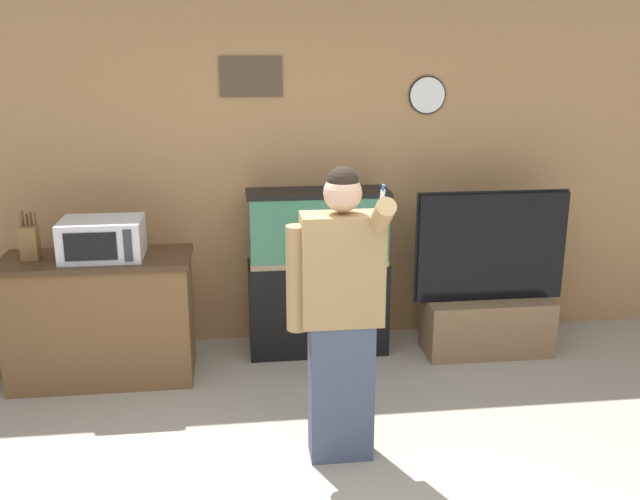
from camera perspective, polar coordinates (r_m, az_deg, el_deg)
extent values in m
cube|color=#A87A4C|center=(5.44, -2.80, 6.01)|extent=(10.00, 0.06, 2.60)
cube|color=#4C3D2D|center=(5.31, -5.55, 13.64)|extent=(0.45, 0.02, 0.29)
cylinder|color=white|center=(5.51, 8.58, 12.15)|extent=(0.26, 0.03, 0.26)
cylinder|color=black|center=(5.51, 8.57, 12.16)|extent=(0.28, 0.01, 0.28)
cube|color=brown|center=(5.15, -17.09, -5.45)|extent=(1.22, 0.51, 0.85)
cube|color=#3D2A19|center=(5.01, -17.50, -0.74)|extent=(1.26, 0.55, 0.03)
cube|color=silver|center=(4.94, -17.01, 0.88)|extent=(0.53, 0.38, 0.26)
cube|color=black|center=(4.77, -17.89, 0.25)|extent=(0.33, 0.01, 0.18)
cube|color=#2D2D33|center=(4.73, -15.12, 0.35)|extent=(0.05, 0.01, 0.21)
cube|color=brown|center=(5.08, -22.21, 0.53)|extent=(0.11, 0.10, 0.22)
cylinder|color=brown|center=(5.06, -22.82, 2.29)|extent=(0.02, 0.02, 0.10)
cylinder|color=brown|center=(5.05, -22.52, 2.20)|extent=(0.02, 0.02, 0.08)
cylinder|color=brown|center=(5.04, -22.24, 2.25)|extent=(0.02, 0.02, 0.09)
cylinder|color=brown|center=(5.04, -21.95, 2.24)|extent=(0.02, 0.02, 0.09)
cylinder|color=brown|center=(5.10, -22.69, 2.40)|extent=(0.02, 0.02, 0.10)
cylinder|color=brown|center=(5.09, -22.40, 2.29)|extent=(0.02, 0.02, 0.08)
cylinder|color=brown|center=(5.08, -22.12, 2.35)|extent=(0.02, 0.02, 0.09)
cylinder|color=brown|center=(5.08, -21.83, 2.37)|extent=(0.02, 0.02, 0.09)
cube|color=black|center=(5.38, -0.17, -4.56)|extent=(1.03, 0.36, 0.70)
cube|color=#937F5B|center=(5.26, -0.17, -0.77)|extent=(1.00, 0.34, 0.04)
cube|color=#387556|center=(5.20, -0.17, 1.86)|extent=(0.99, 0.34, 0.52)
cube|color=black|center=(5.14, -0.17, 4.61)|extent=(1.03, 0.36, 0.03)
cube|color=brown|center=(5.56, 13.17, -5.87)|extent=(0.94, 0.40, 0.42)
cube|color=black|center=(5.36, 13.59, 0.21)|extent=(1.11, 0.05, 0.80)
cube|color=black|center=(5.39, 13.48, 0.30)|extent=(1.14, 0.01, 0.83)
cube|color=#424C66|center=(4.04, 1.68, -11.13)|extent=(0.35, 0.20, 0.81)
cube|color=#A37F51|center=(3.77, 1.76, -1.56)|extent=(0.44, 0.21, 0.60)
sphere|color=tan|center=(3.67, 1.82, 4.60)|extent=(0.20, 0.20, 0.20)
sphere|color=black|center=(3.66, 1.83, 5.45)|extent=(0.17, 0.17, 0.17)
cylinder|color=#A37F51|center=(3.76, -1.87, -2.30)|extent=(0.11, 0.11, 0.57)
cylinder|color=#A37F51|center=(3.60, 4.88, 2.53)|extent=(0.10, 0.32, 0.27)
cylinder|color=white|center=(3.56, 4.98, 4.01)|extent=(0.02, 0.06, 0.11)
cylinder|color=#2856B2|center=(3.52, 5.07, 4.89)|extent=(0.02, 0.03, 0.05)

